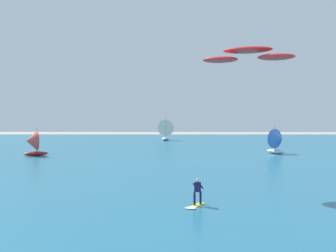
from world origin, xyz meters
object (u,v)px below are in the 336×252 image
object	(u,v)px
sailboat_trailing	(166,130)
kite	(248,55)
kitesurfer	(196,196)
sailboat_mid_right	(278,141)
sailboat_anchored_offshore	(32,143)

from	to	relation	value
sailboat_trailing	kite	bearing A→B (deg)	-82.87
kitesurfer	sailboat_mid_right	size ratio (longest dim) A/B	0.52
kite	sailboat_trailing	xyz separation A→B (m)	(-6.70, 53.54, -7.90)
sailboat_anchored_offshore	kite	bearing A→B (deg)	-43.85
kitesurfer	sailboat_mid_right	bearing A→B (deg)	67.51
kitesurfer	sailboat_mid_right	world-z (taller)	sailboat_mid_right
kitesurfer	kite	distance (m)	11.84
sailboat_mid_right	kite	bearing A→B (deg)	-109.12
kitesurfer	sailboat_trailing	world-z (taller)	sailboat_trailing
sailboat_anchored_offshore	sailboat_trailing	size ratio (longest dim) A/B	0.80
kitesurfer	kite	xyz separation A→B (m)	(4.16, 5.84, 9.42)
kitesurfer	sailboat_anchored_offshore	world-z (taller)	sailboat_anchored_offshore
kite	sailboat_mid_right	xyz separation A→B (m)	(8.96, 25.83, -8.27)
kite	sailboat_mid_right	bearing A→B (deg)	70.88
kitesurfer	sailboat_anchored_offshore	xyz separation A→B (m)	(-19.69, 28.75, 1.10)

